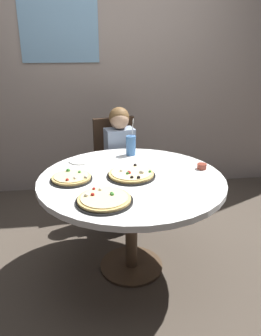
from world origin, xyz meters
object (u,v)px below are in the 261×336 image
(pizza_pepperoni, at_px, (71,178))
(soda_cup, at_px, (131,145))
(pizza_veggie, at_px, (131,174))
(chair_wooden, at_px, (117,162))
(pizza_cheese, at_px, (104,200))
(diner_child, at_px, (122,173))
(plate_small, at_px, (81,161))
(sauce_bowl, at_px, (202,166))
(dining_table, at_px, (131,189))

(pizza_pepperoni, xyz_separation_m, soda_cup, (0.47, 0.47, 0.06))
(pizza_veggie, bearing_deg, chair_wooden, 91.13)
(pizza_cheese, bearing_deg, pizza_veggie, 59.98)
(chair_wooden, distance_m, diner_child, 0.19)
(pizza_cheese, relative_size, pizza_pepperoni, 1.20)
(diner_child, distance_m, plate_small, 0.58)
(soda_cup, relative_size, plate_small, 1.70)
(chair_wooden, xyz_separation_m, pizza_veggie, (0.02, -0.90, 0.24))
(pizza_cheese, bearing_deg, pizza_pepperoni, 119.56)
(pizza_cheese, distance_m, plate_small, 0.73)
(soda_cup, xyz_separation_m, sauce_bowl, (0.48, -0.39, -0.06))
(pizza_veggie, xyz_separation_m, sauce_bowl, (0.54, 0.08, 0.00))
(chair_wooden, distance_m, soda_cup, 0.53)
(chair_wooden, bearing_deg, pizza_veggie, -88.87)
(diner_child, bearing_deg, pizza_pepperoni, -120.39)
(pizza_cheese, bearing_deg, chair_wooden, 81.35)
(dining_table, relative_size, soda_cup, 4.22)
(sauce_bowl, bearing_deg, dining_table, -170.47)
(diner_child, bearing_deg, plate_small, -135.60)
(sauce_bowl, height_order, plate_small, sauce_bowl)
(pizza_cheese, distance_m, soda_cup, 0.87)
(sauce_bowl, bearing_deg, diner_child, 129.11)
(chair_wooden, relative_size, pizza_cheese, 2.78)
(pizza_cheese, height_order, pizza_pepperoni, pizza_pepperoni)
(sauce_bowl, bearing_deg, pizza_cheese, -149.52)
(soda_cup, bearing_deg, sauce_bowl, -39.12)
(dining_table, bearing_deg, pizza_veggie, 90.97)
(pizza_veggie, distance_m, plate_small, 0.50)
(pizza_pepperoni, bearing_deg, chair_wooden, 66.54)
(pizza_cheese, bearing_deg, soda_cup, 71.93)
(soda_cup, bearing_deg, pizza_cheese, -108.07)
(soda_cup, relative_size, sauce_bowl, 4.38)
(dining_table, xyz_separation_m, diner_child, (0.01, 0.73, -0.18))
(pizza_cheese, distance_m, sauce_bowl, 0.86)
(diner_child, bearing_deg, pizza_veggie, -91.20)
(pizza_pepperoni, bearing_deg, soda_cup, 45.05)
(soda_cup, bearing_deg, diner_child, 100.07)
(pizza_cheese, xyz_separation_m, plate_small, (-0.14, 0.72, -0.01))
(chair_wooden, bearing_deg, pizza_cheese, -98.65)
(diner_child, height_order, pizza_veggie, diner_child)
(chair_wooden, xyz_separation_m, diner_child, (0.03, -0.18, -0.05))
(plate_small, bearing_deg, pizza_veggie, -45.58)
(pizza_veggie, bearing_deg, plate_small, 134.42)
(dining_table, relative_size, diner_child, 1.19)
(dining_table, height_order, chair_wooden, chair_wooden)
(pizza_cheese, distance_m, pizza_pepperoni, 0.41)
(diner_child, xyz_separation_m, sauce_bowl, (0.52, -0.64, 0.29))
(pizza_pepperoni, bearing_deg, pizza_veggie, 1.08)
(chair_wooden, distance_m, pizza_veggie, 0.93)
(sauce_bowl, bearing_deg, chair_wooden, 124.02)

